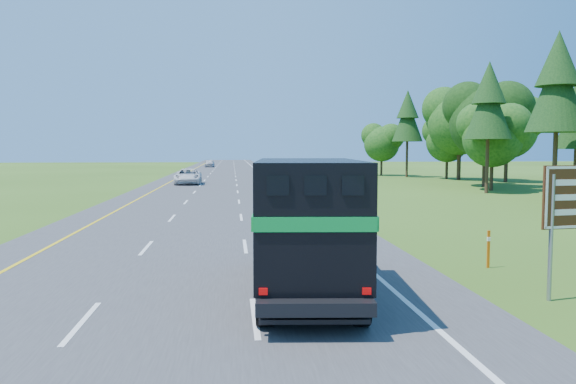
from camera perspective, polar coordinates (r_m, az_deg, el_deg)
ground at (r=10.73m, az=-13.13°, el=-15.89°), size 300.00×300.00×0.00m
road at (r=60.11m, az=-7.00°, el=0.85°), size 15.00×260.00×0.04m
lane_markings at (r=60.11m, az=-7.00°, el=0.88°), size 11.15×260.00×0.01m
tree_wall_right at (r=47.02m, az=26.09°, el=6.76°), size 16.00×100.00×12.00m
horse_truck at (r=14.18m, az=1.94°, el=-3.08°), size 3.02×7.84×3.40m
white_suv at (r=59.29m, az=-10.11°, el=1.57°), size 2.83×5.88×1.61m
far_car at (r=115.11m, az=-7.97°, el=2.90°), size 2.01×4.47×1.49m
delineator at (r=18.60m, az=19.69°, el=-5.36°), size 0.10×0.05×1.17m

